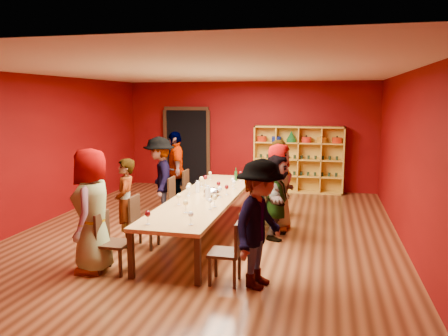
{
  "coord_description": "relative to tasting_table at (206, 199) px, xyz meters",
  "views": [
    {
      "loc": [
        2.14,
        -7.58,
        2.52
      ],
      "look_at": [
        0.15,
        0.82,
        1.15
      ],
      "focal_mm": 35.0,
      "sensor_mm": 36.0,
      "label": 1
    }
  ],
  "objects": [
    {
      "name": "spittoon_bowl",
      "position": [
        0.1,
        0.04,
        0.12
      ],
      "size": [
        0.31,
        0.31,
        0.17
      ],
      "primitive_type": "ellipsoid",
      "color": "#BBBDC2",
      "rests_on": "tasting_table"
    },
    {
      "name": "person_left_4",
      "position": [
        -1.26,
        1.9,
        0.19
      ],
      "size": [
        0.85,
        1.15,
        1.78
      ],
      "primitive_type": "imported",
      "rotation": [
        0.0,
        0.0,
        -1.16
      ],
      "color": "silver",
      "rests_on": "ground"
    },
    {
      "name": "wine_glass_16",
      "position": [
        -0.31,
        0.79,
        0.21
      ],
      "size": [
        0.09,
        0.09,
        0.22
      ],
      "color": "white",
      "rests_on": "tasting_table"
    },
    {
      "name": "chair_person_left_0",
      "position": [
        -0.91,
        -2.0,
        -0.2
      ],
      "size": [
        0.42,
        0.42,
        0.89
      ],
      "color": "black",
      "rests_on": "ground"
    },
    {
      "name": "wine_glass_7",
      "position": [
        0.13,
        0.43,
        0.2
      ],
      "size": [
        0.08,
        0.08,
        0.2
      ],
      "color": "white",
      "rests_on": "tasting_table"
    },
    {
      "name": "wine_glass_15",
      "position": [
        0.02,
        -1.25,
        0.21
      ],
      "size": [
        0.09,
        0.09,
        0.22
      ],
      "color": "white",
      "rests_on": "tasting_table"
    },
    {
      "name": "wine_glass_4",
      "position": [
        -0.37,
        1.65,
        0.18
      ],
      "size": [
        0.07,
        0.07,
        0.18
      ],
      "color": "white",
      "rests_on": "tasting_table"
    },
    {
      "name": "wine_bottle",
      "position": [
        0.22,
        1.64,
        0.16
      ],
      "size": [
        0.08,
        0.08,
        0.28
      ],
      "color": "#153A19",
      "rests_on": "tasting_table"
    },
    {
      "name": "wine_glass_3",
      "position": [
        0.35,
        0.18,
        0.19
      ],
      "size": [
        0.08,
        0.08,
        0.19
      ],
      "color": "white",
      "rests_on": "tasting_table"
    },
    {
      "name": "chair_person_right_0",
      "position": [
        0.91,
        -2.0,
        -0.2
      ],
      "size": [
        0.42,
        0.42,
        0.89
      ],
      "color": "black",
      "rests_on": "ground"
    },
    {
      "name": "doorway",
      "position": [
        -1.8,
        4.43,
        0.42
      ],
      "size": [
        1.4,
        0.17,
        2.3
      ],
      "color": "black",
      "rests_on": "ground"
    },
    {
      "name": "wine_glass_2",
      "position": [
        0.29,
        1.0,
        0.18
      ],
      "size": [
        0.07,
        0.07,
        0.18
      ],
      "color": "white",
      "rests_on": "tasting_table"
    },
    {
      "name": "wine_glass_17",
      "position": [
        -0.28,
        0.97,
        0.2
      ],
      "size": [
        0.08,
        0.08,
        0.21
      ],
      "color": "white",
      "rests_on": "tasting_table"
    },
    {
      "name": "wine_glass_8",
      "position": [
        0.28,
        -0.07,
        0.2
      ],
      "size": [
        0.08,
        0.08,
        0.21
      ],
      "color": "white",
      "rests_on": "tasting_table"
    },
    {
      "name": "tasting_table",
      "position": [
        0.0,
        0.0,
        0.0
      ],
      "size": [
        1.1,
        4.5,
        0.75
      ],
      "color": "tan",
      "rests_on": "ground"
    },
    {
      "name": "wine_glass_1",
      "position": [
        0.37,
        -0.78,
        0.2
      ],
      "size": [
        0.08,
        0.08,
        0.21
      ],
      "color": "white",
      "rests_on": "tasting_table"
    },
    {
      "name": "chair_person_left_1",
      "position": [
        -0.91,
        -0.89,
        -0.2
      ],
      "size": [
        0.42,
        0.42,
        0.89
      ],
      "color": "black",
      "rests_on": "ground"
    },
    {
      "name": "wine_glass_0",
      "position": [
        0.33,
        -0.93,
        0.18
      ],
      "size": [
        0.07,
        0.07,
        0.18
      ],
      "color": "white",
      "rests_on": "tasting_table"
    },
    {
      "name": "person_left_0",
      "position": [
        -1.17,
        -2.0,
        0.21
      ],
      "size": [
        0.67,
        0.98,
        1.82
      ],
      "primitive_type": "imported",
      "rotation": [
        0.0,
        0.0,
        -1.35
      ],
      "color": "beige",
      "rests_on": "ground"
    },
    {
      "name": "chair_person_right_4",
      "position": [
        0.91,
        1.66,
        -0.2
      ],
      "size": [
        0.42,
        0.42,
        0.89
      ],
      "color": "black",
      "rests_on": "ground"
    },
    {
      "name": "person_left_1",
      "position": [
        -1.18,
        -0.89,
        0.06
      ],
      "size": [
        0.57,
        0.66,
        1.53
      ],
      "primitive_type": "imported",
      "rotation": [
        0.0,
        0.0,
        -1.22
      ],
      "color": "#141739",
      "rests_on": "ground"
    },
    {
      "name": "chair_person_left_3",
      "position": [
        -0.91,
        0.94,
        -0.2
      ],
      "size": [
        0.42,
        0.42,
        0.89
      ],
      "color": "black",
      "rests_on": "ground"
    },
    {
      "name": "person_left_3",
      "position": [
        -1.28,
        0.94,
        0.17
      ],
      "size": [
        0.9,
        1.22,
        1.74
      ],
      "primitive_type": "imported",
      "rotation": [
        0.0,
        0.0,
        -1.14
      ],
      "color": "#131734",
      "rests_on": "ground"
    },
    {
      "name": "person_right_3",
      "position": [
        1.25,
        0.74,
        0.14
      ],
      "size": [
        0.56,
        0.87,
        1.67
      ],
      "primitive_type": "imported",
      "rotation": [
        0.0,
        0.0,
        1.43
      ],
      "color": "#48474C",
      "rests_on": "ground"
    },
    {
      "name": "person_right_0",
      "position": [
        1.31,
        -2.0,
        0.17
      ],
      "size": [
        0.76,
        1.21,
        1.74
      ],
      "primitive_type": "imported",
      "rotation": [
        0.0,
        0.0,
        1.28
      ],
      "color": "#5577B0",
      "rests_on": "ground"
    },
    {
      "name": "wine_glass_9",
      "position": [
        -0.27,
        -0.76,
        0.19
      ],
      "size": [
        0.08,
        0.08,
        0.19
      ],
      "color": "white",
      "rests_on": "tasting_table"
    },
    {
      "name": "wine_glass_12",
      "position": [
        0.36,
        1.89,
        0.21
      ],
      "size": [
        0.09,
        0.09,
        0.22
      ],
      "color": "white",
      "rests_on": "tasting_table"
    },
    {
      "name": "carafe_a",
      "position": [
        -0.24,
        0.25,
        0.15
      ],
      "size": [
        0.11,
        0.11,
        0.23
      ],
      "color": "white",
      "rests_on": "tasting_table"
    },
    {
      "name": "wine_glass_14",
      "position": [
        -0.32,
        -0.08,
        0.2
      ],
      "size": [
        0.08,
        0.08,
        0.2
      ],
      "color": "white",
      "rests_on": "tasting_table"
    },
    {
      "name": "chair_person_right_2",
      "position": [
        0.91,
        0.17,
        -0.2
      ],
      "size": [
        0.42,
        0.42,
        0.89
      ],
      "color": "black",
      "rests_on": "ground"
    },
    {
      "name": "chair_person_left_4",
      "position": [
        -0.91,
        1.9,
        -0.2
      ],
      "size": [
        0.42,
        0.42,
        0.89
      ],
      "color": "black",
      "rests_on": "ground"
    },
    {
      "name": "wine_glass_10",
      "position": [
        0.3,
        -1.86,
        0.2
      ],
      "size": [
        0.08,
        0.08,
        0.2
      ],
      "color": "white",
      "rests_on": "tasting_table"
    },
    {
      "name": "wine_glass_5",
      "position": [
        0.37,
        0.75,
        0.18
      ],
      "size": [
        0.07,
        0.07,
        0.18
      ],
      "color": "white",
      "rests_on": "tasting_table"
    },
    {
      "name": "person_right_4",
      "position": [
        1.2,
        1.66,
        0.13
      ],
      "size": [
        0.46,
        0.62,
        1.66
      ],
      "primitive_type": "imported",
      "rotation": [
        0.0,
        0.0,
        1.55
      ],
      "color": "#151B3B",
      "rests_on": "ground"
    },
    {
      "name": "chair_person_right_3",
      "position": [
        0.91,
        0.74,
        -0.2
      ],
      "size": [
        0.42,
        0.42,
        0.89
      ],
      "color": "black",
      "rests_on": "ground"
    },
    {
      "name": "room_shell",
      "position": [
        0.0,
        0.0,
        0.8
      ],
      "size": [
        7.1,
        9.1,
        3.04
      ],
      "color": "#4F2815",
      "rests_on": "ground"
    },
    {
      "name": "wine_glass_6",
      "position": [
        -0.36,
        0.12,
        0.2
      ],
      "size": [
        0.08,
        0.08,
        0.2
      ],
      "color": "white",
      "rests_on": "tasting_table"
    },
    {
      "name": "wine_glass_13",
      "position": [
        0.32,
        1.66,
        0.2
      ],
      "size": [
        0.08,
        0.08,
        0.21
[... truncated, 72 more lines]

